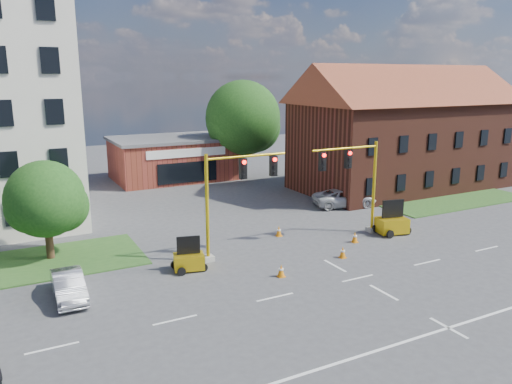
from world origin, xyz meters
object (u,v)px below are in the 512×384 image
at_px(trailer_west, 189,260).
at_px(trailer_east, 392,224).
at_px(signal_mast_east, 355,178).
at_px(pickup_white, 345,198).
at_px(signal_mast_west, 234,192).

xyz_separation_m(trailer_west, trailer_east, (14.36, -0.16, 0.12)).
bearing_deg(signal_mast_east, trailer_west, -176.09).
relative_size(signal_mast_east, pickup_white, 1.20).
relative_size(signal_mast_east, trailer_east, 2.76).
xyz_separation_m(signal_mast_west, trailer_east, (11.25, -0.97, -3.22)).
relative_size(signal_mast_west, trailer_east, 2.76).
distance_m(signal_mast_west, pickup_white, 14.79).
xyz_separation_m(signal_mast_west, signal_mast_east, (8.71, 0.00, 0.00)).
xyz_separation_m(signal_mast_east, trailer_east, (2.54, -0.97, -3.22)).
xyz_separation_m(signal_mast_east, trailer_west, (-11.82, -0.81, -3.34)).
relative_size(signal_mast_west, trailer_west, 3.36).
bearing_deg(signal_mast_west, pickup_white, 26.29).
distance_m(trailer_west, pickup_white, 17.59).
distance_m(signal_mast_east, pickup_white, 8.31).
xyz_separation_m(trailer_east, pickup_white, (1.69, 7.36, 0.01)).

